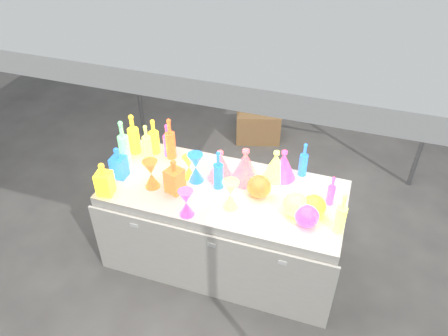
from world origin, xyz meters
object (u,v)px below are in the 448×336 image
(cardboard_box_closed, at_px, (258,124))
(globe_0, at_px, (313,207))
(bottle_0, at_px, (133,134))
(hourglass_0, at_px, (151,174))
(display_table, at_px, (224,225))
(decanter_0, at_px, (104,179))
(lampshade_0, at_px, (245,165))

(cardboard_box_closed, distance_m, globe_0, 2.19)
(bottle_0, height_order, globe_0, bottle_0)
(hourglass_0, distance_m, globe_0, 1.20)
(display_table, relative_size, hourglass_0, 7.92)
(display_table, bearing_deg, decanter_0, -159.56)
(decanter_0, height_order, globe_0, decanter_0)
(bottle_0, bearing_deg, lampshade_0, -4.14)
(hourglass_0, xyz_separation_m, globe_0, (1.19, 0.07, -0.05))
(hourglass_0, bearing_deg, lampshade_0, 24.49)
(cardboard_box_closed, relative_size, bottle_0, 1.40)
(display_table, distance_m, bottle_0, 1.04)
(cardboard_box_closed, distance_m, decanter_0, 2.35)
(cardboard_box_closed, bearing_deg, globe_0, -82.05)
(display_table, bearing_deg, globe_0, -4.84)
(bottle_0, distance_m, hourglass_0, 0.49)
(bottle_0, height_order, lampshade_0, bottle_0)
(decanter_0, relative_size, lampshade_0, 0.98)
(decanter_0, bearing_deg, hourglass_0, 24.12)
(display_table, distance_m, cardboard_box_closed, 1.87)
(cardboard_box_closed, distance_m, hourglass_0, 2.12)
(decanter_0, xyz_separation_m, lampshade_0, (0.93, 0.47, 0.00))
(globe_0, relative_size, lampshade_0, 0.63)
(cardboard_box_closed, bearing_deg, decanter_0, -122.39)
(bottle_0, distance_m, lampshade_0, 0.97)
(cardboard_box_closed, bearing_deg, bottle_0, -128.47)
(globe_0, xyz_separation_m, lampshade_0, (-0.55, 0.22, 0.07))
(cardboard_box_closed, relative_size, lampshade_0, 1.78)
(hourglass_0, height_order, globe_0, hourglass_0)
(hourglass_0, bearing_deg, display_table, 13.49)
(decanter_0, relative_size, globe_0, 1.56)
(hourglass_0, distance_m, lampshade_0, 0.70)
(cardboard_box_closed, xyz_separation_m, hourglass_0, (-0.33, -1.98, 0.69))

